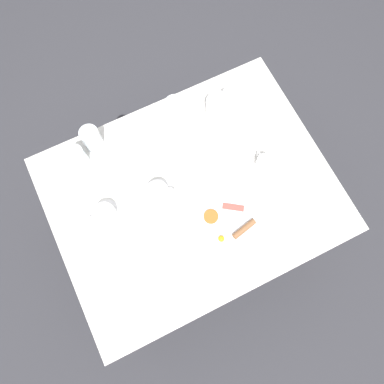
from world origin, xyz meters
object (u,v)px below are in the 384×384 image
object	(u,v)px
teacup_with_saucer_left	(105,215)
water_glass_tall	(92,139)
knife_by_plate	(272,129)
breakfast_plate	(227,224)
teacup_with_saucer_right	(158,193)
wine_glass_spare	(175,110)
water_glass_short	(77,158)
creamer_jug	(264,163)
teapot_near	(218,107)
napkin_folded	(192,157)
fork_by_plate	(161,291)

from	to	relation	value
teacup_with_saucer_left	water_glass_tall	xyz separation A→B (m)	(0.32, -0.08, 0.03)
water_glass_tall	knife_by_plate	size ratio (longest dim) A/B	0.80
breakfast_plate	teacup_with_saucer_right	distance (m)	0.31
teacup_with_saucer_right	knife_by_plate	world-z (taller)	teacup_with_saucer_right
wine_glass_spare	water_glass_short	bearing A→B (deg)	92.28
teacup_with_saucer_right	creamer_jug	size ratio (longest dim) A/B	1.59
teacup_with_saucer_left	teacup_with_saucer_right	xyz separation A→B (m)	(-0.01, -0.23, -0.00)
water_glass_tall	water_glass_short	bearing A→B (deg)	121.02
teapot_near	water_glass_tall	size ratio (longest dim) A/B	1.28
teacup_with_saucer_left	water_glass_short	world-z (taller)	water_glass_short
teapot_near	napkin_folded	bearing A→B (deg)	-6.78
breakfast_plate	teacup_with_saucer_right	bearing A→B (deg)	40.19
teacup_with_saucer_right	teacup_with_saucer_left	bearing A→B (deg)	87.35
teacup_with_saucer_left	knife_by_plate	bearing A→B (deg)	-86.82
breakfast_plate	creamer_jug	distance (m)	0.30
teacup_with_saucer_right	breakfast_plate	bearing A→B (deg)	-139.81
teacup_with_saucer_right	knife_by_plate	distance (m)	0.58
creamer_jug	knife_by_plate	bearing A→B (deg)	-42.40
breakfast_plate	wine_glass_spare	world-z (taller)	wine_glass_spare
teacup_with_saucer_right	creamer_jug	xyz separation A→B (m)	(-0.07, -0.45, 0.00)
wine_glass_spare	napkin_folded	world-z (taller)	wine_glass_spare
teacup_with_saucer_left	teacup_with_saucer_right	size ratio (longest dim) A/B	1.00
water_glass_tall	fork_by_plate	distance (m)	0.69
teacup_with_saucer_left	wine_glass_spare	bearing A→B (deg)	-57.75
teacup_with_saucer_right	water_glass_short	xyz separation A→B (m)	(0.27, 0.24, 0.03)
teapot_near	water_glass_short	world-z (taller)	teapot_near
water_glass_tall	water_glass_short	xyz separation A→B (m)	(-0.05, 0.09, -0.00)
teacup_with_saucer_left	water_glass_short	size ratio (longest dim) A/B	1.21
teacup_with_saucer_right	water_glass_tall	world-z (taller)	water_glass_tall
water_glass_tall	knife_by_plate	xyz separation A→B (m)	(-0.27, -0.72, -0.06)
water_glass_short	water_glass_tall	bearing A→B (deg)	-58.98
water_glass_tall	knife_by_plate	distance (m)	0.77
water_glass_tall	napkin_folded	world-z (taller)	water_glass_tall
wine_glass_spare	fork_by_plate	xyz separation A→B (m)	(-0.65, 0.37, -0.06)
breakfast_plate	water_glass_short	xyz separation A→B (m)	(0.51, 0.44, 0.05)
water_glass_short	knife_by_plate	world-z (taller)	water_glass_short
teapot_near	napkin_folded	size ratio (longest dim) A/B	1.04
water_glass_short	teapot_near	bearing A→B (deg)	-94.02
wine_glass_spare	fork_by_plate	world-z (taller)	wine_glass_spare
water_glass_tall	creamer_jug	xyz separation A→B (m)	(-0.40, -0.60, -0.03)
teacup_with_saucer_right	napkin_folded	xyz separation A→B (m)	(0.09, -0.20, -0.02)
creamer_jug	teapot_near	bearing A→B (deg)	11.00
knife_by_plate	teacup_with_saucer_right	bearing A→B (deg)	95.51
teacup_with_saucer_right	napkin_folded	world-z (taller)	teacup_with_saucer_right
teapot_near	fork_by_plate	world-z (taller)	teapot_near
fork_by_plate	teapot_near	bearing A→B (deg)	-42.88
teapot_near	water_glass_tall	distance (m)	0.55
water_glass_tall	fork_by_plate	world-z (taller)	water_glass_tall
teapot_near	teacup_with_saucer_right	distance (m)	0.46
teapot_near	water_glass_short	xyz separation A→B (m)	(0.04, 0.63, 0.00)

